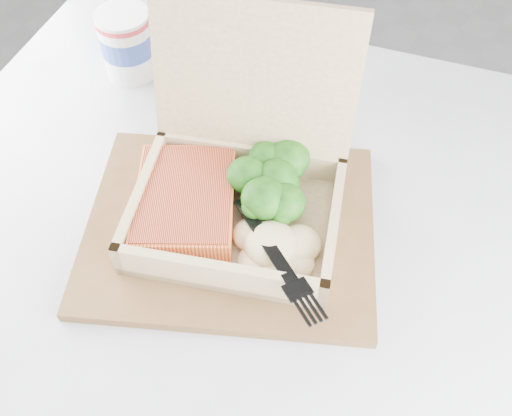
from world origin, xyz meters
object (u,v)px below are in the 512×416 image
Objects in this scene: serving_tray at (230,227)px; cafe_table at (234,333)px; takeout_container at (242,172)px; paper_cup at (127,42)px.

cafe_table is at bearing -58.04° from serving_tray.
cafe_table is at bearing -91.36° from takeout_container.
takeout_container reaches higher than paper_cup.
serving_tray is at bearing -27.68° from paper_cup.
cafe_table is 3.59× the size of takeout_container.
paper_cup is at bearing 152.32° from serving_tray.
cafe_table is 0.20m from serving_tray.
paper_cup is (-0.30, 0.18, 0.24)m from cafe_table.
cafe_table is 3.22× the size of serving_tray.
cafe_table is 11.00× the size of paper_cup.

